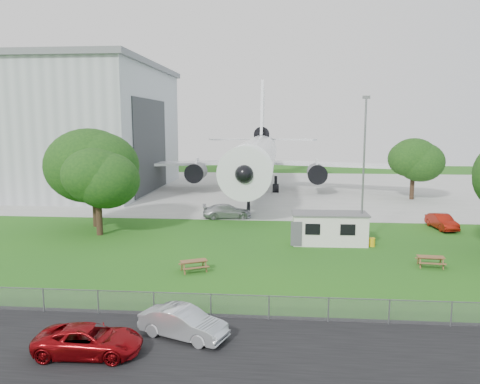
# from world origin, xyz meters

# --- Properties ---
(ground) EXTENTS (160.00, 160.00, 0.00)m
(ground) POSITION_xyz_m (0.00, 0.00, 0.00)
(ground) COLOR #2B6E17
(asphalt_strip) EXTENTS (120.00, 8.00, 0.02)m
(asphalt_strip) POSITION_xyz_m (0.00, -13.00, 0.01)
(asphalt_strip) COLOR black
(asphalt_strip) RESTS_ON ground
(concrete_apron) EXTENTS (120.00, 46.00, 0.03)m
(concrete_apron) POSITION_xyz_m (0.00, 38.00, 0.01)
(concrete_apron) COLOR #B7B7B2
(concrete_apron) RESTS_ON ground
(hangar) EXTENTS (43.00, 31.00, 18.55)m
(hangar) POSITION_xyz_m (-37.97, 36.00, 9.41)
(hangar) COLOR #B2B7BC
(hangar) RESTS_ON ground
(airliner) EXTENTS (46.36, 47.73, 17.69)m
(airliner) POSITION_xyz_m (-2.00, 35.86, 5.27)
(airliner) COLOR white
(airliner) RESTS_ON ground
(site_cabin) EXTENTS (6.78, 2.83, 2.62)m
(site_cabin) POSITION_xyz_m (5.61, 6.22, 1.31)
(site_cabin) COLOR silver
(site_cabin) RESTS_ON ground
(picnic_west) EXTENTS (2.27, 2.13, 0.76)m
(picnic_west) POSITION_xyz_m (-4.29, -2.02, 0.00)
(picnic_west) COLOR brown
(picnic_west) RESTS_ON ground
(picnic_east) EXTENTS (1.91, 1.64, 0.76)m
(picnic_east) POSITION_xyz_m (12.03, 0.40, 0.00)
(picnic_east) COLOR brown
(picnic_east) RESTS_ON ground
(fence) EXTENTS (58.00, 0.04, 1.30)m
(fence) POSITION_xyz_m (0.00, -9.50, 0.00)
(fence) COLOR gray
(fence) RESTS_ON ground
(lamp_mast) EXTENTS (0.16, 0.16, 12.00)m
(lamp_mast) POSITION_xyz_m (8.20, 6.20, 6.00)
(lamp_mast) COLOR slate
(lamp_mast) RESTS_ON ground
(tree_west_big) EXTENTS (8.98, 8.98, 10.39)m
(tree_west_big) POSITION_xyz_m (-16.36, 10.93, 5.89)
(tree_west_big) COLOR #382619
(tree_west_big) RESTS_ON ground
(tree_west_small) EXTENTS (6.34, 6.34, 8.27)m
(tree_west_small) POSITION_xyz_m (-14.66, 7.55, 5.09)
(tree_west_small) COLOR #382619
(tree_west_small) RESTS_ON ground
(tree_far_apron) EXTENTS (6.48, 6.48, 8.46)m
(tree_far_apron) POSITION_xyz_m (18.69, 30.13, 5.20)
(tree_far_apron) COLOR #382619
(tree_far_apron) RESTS_ON ground
(car_centre_sedan) EXTENTS (4.52, 2.93, 1.41)m
(car_centre_sedan) POSITION_xyz_m (-2.95, -11.83, 0.70)
(car_centre_sedan) COLOR #BABCC2
(car_centre_sedan) RESTS_ON ground
(car_west_estate) EXTENTS (4.67, 2.29, 1.28)m
(car_west_estate) POSITION_xyz_m (-6.69, -13.81, 0.64)
(car_west_estate) COLOR maroon
(car_west_estate) RESTS_ON ground
(car_ne_sedan) EXTENTS (2.07, 4.43, 1.41)m
(car_ne_sedan) POSITION_xyz_m (16.78, 12.61, 0.70)
(car_ne_sedan) COLOR maroon
(car_ne_sedan) RESTS_ON ground
(car_apron_van) EXTENTS (5.37, 2.88, 1.48)m
(car_apron_van) POSITION_xyz_m (-4.08, 15.87, 0.74)
(car_apron_van) COLOR #A8A9AF
(car_apron_van) RESTS_ON ground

